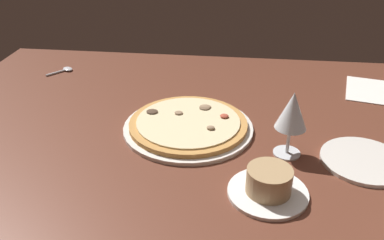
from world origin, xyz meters
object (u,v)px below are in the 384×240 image
wine_glass_far (292,113)px  spoon (65,70)px  pizza_main (188,125)px  ramekin_on_saucer (269,185)px  side_plate (364,160)px  paper_menu (368,90)px

wine_glass_far → spoon: bearing=-30.9°
pizza_main → ramekin_on_saucer: size_ratio=2.04×
ramekin_on_saucer → wine_glass_far: (-4.99, -15.24, 8.27)cm
pizza_main → wine_glass_far: bearing=160.7°
pizza_main → side_plate: pizza_main is taller
side_plate → ramekin_on_saucer: bearing=32.3°
side_plate → spoon: spoon is taller
pizza_main → spoon: size_ratio=3.80×
pizza_main → side_plate: (-40.80, 9.85, -0.76)cm
pizza_main → paper_menu: 59.40cm
wine_glass_far → side_plate: 19.72cm
paper_menu → spoon: bearing=10.6°
wine_glass_far → pizza_main: bearing=-19.3°
ramekin_on_saucer → spoon: size_ratio=1.86×
pizza_main → paper_menu: (-51.44, -29.69, -1.06)cm
ramekin_on_saucer → spoon: (65.49, -57.41, -1.94)cm
ramekin_on_saucer → wine_glass_far: wine_glass_far is taller
pizza_main → ramekin_on_saucer: (-19.01, 23.64, 1.19)cm
side_plate → paper_menu: bearing=-105.1°
paper_menu → spoon: 98.00cm
paper_menu → spoon: spoon is taller
ramekin_on_saucer → paper_menu: ramekin_on_saucer is taller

